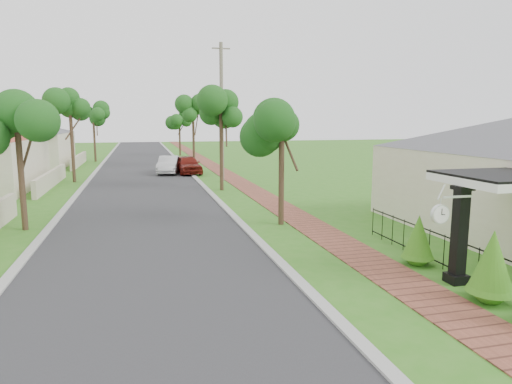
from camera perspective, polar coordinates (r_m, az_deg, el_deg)
name	(u,v)px	position (r m, az deg, el deg)	size (l,w,h in m)	color
ground	(275,285)	(11.77, 2.35, -11.53)	(160.00, 160.00, 0.00)	#32731B
road	(144,184)	(30.83, -13.88, 1.01)	(7.00, 120.00, 0.02)	#28282B
kerb_right	(199,182)	(31.07, -7.14, 1.26)	(0.30, 120.00, 0.10)	#9E9E99
kerb_left	(85,186)	(31.02, -20.63, 0.74)	(0.30, 120.00, 0.10)	#9E9E99
sidewalk	(237,181)	(31.49, -2.44, 1.43)	(1.50, 120.00, 0.03)	brown
porch_post	(459,240)	(12.65, 24.03, -5.54)	(0.48, 0.48, 2.52)	black
picket_fence	(444,251)	(13.77, 22.44, -6.83)	(0.03, 8.02, 1.00)	black
street_trees	(142,115)	(37.40, -14.07, 9.32)	(10.70, 37.65, 5.89)	#382619
hedge_row	(482,262)	(11.96, 26.40, -7.84)	(0.94, 4.97, 2.08)	#285E12
far_house_grey	(1,141)	(46.12, -29.30, 5.60)	(15.56, 15.56, 4.60)	beige
parked_car_red	(188,165)	(35.79, -8.55, 3.39)	(1.68, 4.18, 1.42)	maroon
parked_car_white	(169,165)	(36.21, -10.85, 3.33)	(1.42, 4.09, 1.35)	silver
near_tree	(282,127)	(17.85, 3.24, 8.06)	(1.89, 1.89, 4.84)	#382619
utility_pole	(222,112)	(31.04, -4.31, 9.90)	(1.20, 0.24, 9.18)	#786D5D
station_clock	(441,213)	(11.65, 22.15, -2.44)	(1.08, 0.13, 0.66)	silver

